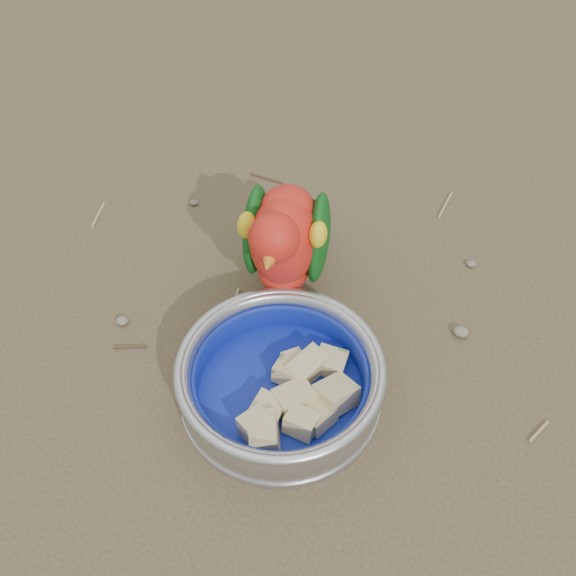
% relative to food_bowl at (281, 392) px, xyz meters
% --- Properties ---
extents(ground, '(60.00, 60.00, 0.00)m').
position_rel_food_bowl_xyz_m(ground, '(0.02, -0.03, -0.01)').
color(ground, brown).
extents(food_bowl, '(0.23, 0.23, 0.02)m').
position_rel_food_bowl_xyz_m(food_bowl, '(0.00, 0.00, 0.00)').
color(food_bowl, '#B2B2BA').
rests_on(food_bowl, ground).
extents(bowl_wall, '(0.23, 0.23, 0.04)m').
position_rel_food_bowl_xyz_m(bowl_wall, '(0.00, 0.00, 0.03)').
color(bowl_wall, '#B2B2BA').
rests_on(bowl_wall, food_bowl).
extents(fruit_wedges, '(0.14, 0.14, 0.03)m').
position_rel_food_bowl_xyz_m(fruit_wedges, '(0.00, 0.00, 0.02)').
color(fruit_wedges, tan).
rests_on(fruit_wedges, food_bowl).
extents(lory_parrot, '(0.13, 0.23, 0.18)m').
position_rel_food_bowl_xyz_m(lory_parrot, '(-0.04, 0.14, 0.08)').
color(lory_parrot, red).
rests_on(lory_parrot, ground).
extents(ground_debris, '(0.90, 0.80, 0.01)m').
position_rel_food_bowl_xyz_m(ground_debris, '(0.00, 0.01, -0.01)').
color(ground_debris, '#A38556').
rests_on(ground_debris, ground).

